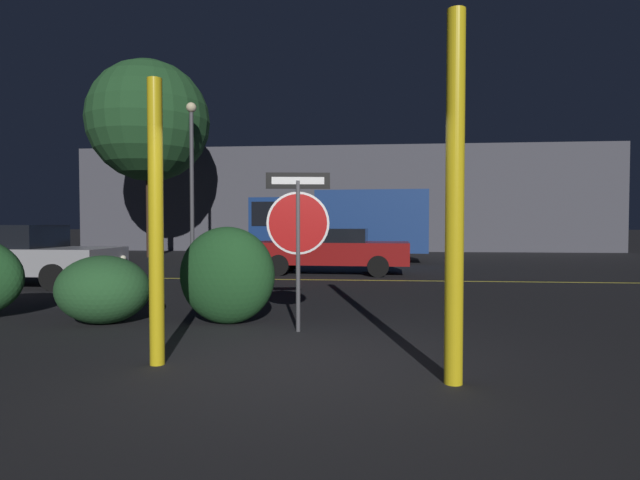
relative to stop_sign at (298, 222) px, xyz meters
name	(u,v)px	position (x,y,z in m)	size (l,w,h in m)	color
ground_plane	(297,362)	(0.19, -1.51, -1.51)	(260.00, 260.00, 0.00)	black
road_center_stripe	(337,280)	(0.19, 6.35, -1.50)	(38.55, 0.12, 0.01)	gold
stop_sign	(298,222)	(0.00, 0.00, 0.00)	(0.87, 0.13, 2.18)	#4C4C51
yellow_pole_left	(156,223)	(-1.26, -1.73, -0.02)	(0.15, 0.15, 2.98)	yellow
yellow_pole_right	(455,199)	(1.73, -2.10, 0.20)	(0.17, 0.17, 3.42)	yellow
hedge_bush_1	(103,289)	(-2.96, 0.30, -1.00)	(1.38, 1.16, 1.01)	#285B2D
hedge_bush_2	(227,275)	(-1.11, 0.43, -0.79)	(1.42, 0.83, 1.44)	#1E4C23
passing_car_1	(20,255)	(-7.36, 4.53, -0.79)	(4.62, 1.95, 1.46)	#9E9EA3
passing_car_2	(332,250)	(-0.06, 8.11, -0.81)	(4.75, 2.12, 1.34)	maroon
delivery_truck	(336,222)	(-0.21, 13.01, 0.05)	(6.92, 2.91, 2.76)	navy
street_lamp	(192,163)	(-5.94, 12.58, 2.38)	(0.40, 0.40, 6.29)	#4C4C51
tree_0	(149,122)	(-8.66, 14.78, 4.53)	(5.32, 5.32, 8.71)	#422D1E
building_backdrop	(343,200)	(-0.36, 22.12, 1.35)	(29.45, 4.17, 5.71)	#4C4C56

